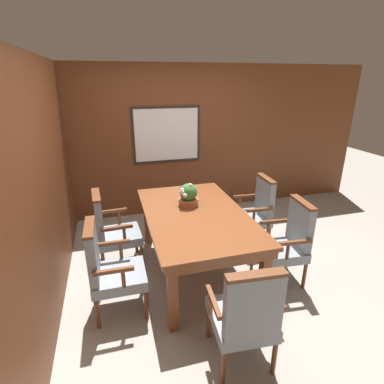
% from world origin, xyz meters
% --- Properties ---
extents(ground_plane, '(14.00, 14.00, 0.00)m').
position_xyz_m(ground_plane, '(0.00, 0.00, 0.00)').
color(ground_plane, '#A39E93').
extents(wall_back, '(7.20, 0.08, 2.45)m').
position_xyz_m(wall_back, '(-0.00, 1.92, 1.23)').
color(wall_back, brown).
rests_on(wall_back, ground_plane).
extents(wall_left, '(0.06, 7.20, 2.45)m').
position_xyz_m(wall_left, '(-1.61, 0.00, 1.23)').
color(wall_left, brown).
rests_on(wall_left, ground_plane).
extents(dining_table, '(1.13, 1.88, 0.78)m').
position_xyz_m(dining_table, '(-0.08, 0.06, 0.68)').
color(dining_table, brown).
rests_on(dining_table, ground_plane).
extents(chair_left_far, '(0.55, 0.55, 0.98)m').
position_xyz_m(chair_left_far, '(-1.03, 0.46, 0.51)').
color(chair_left_far, brown).
rests_on(chair_left_far, ground_plane).
extents(chair_head_near, '(0.56, 0.55, 0.98)m').
position_xyz_m(chair_head_near, '(-0.07, -1.27, 0.51)').
color(chair_head_near, brown).
rests_on(chair_head_near, ground_plane).
extents(chair_right_near, '(0.56, 0.56, 0.98)m').
position_xyz_m(chair_right_near, '(0.87, -0.37, 0.51)').
color(chair_right_near, brown).
rests_on(chair_right_near, ground_plane).
extents(chair_right_far, '(0.54, 0.55, 0.98)m').
position_xyz_m(chair_right_far, '(0.90, 0.48, 0.51)').
color(chair_right_far, brown).
rests_on(chair_right_far, ground_plane).
extents(chair_left_near, '(0.52, 0.53, 0.98)m').
position_xyz_m(chair_left_near, '(-1.07, -0.36, 0.51)').
color(chair_left_near, brown).
rests_on(chair_left_near, ground_plane).
extents(potted_plant, '(0.25, 0.25, 0.29)m').
position_xyz_m(potted_plant, '(-0.11, 0.29, 0.90)').
color(potted_plant, '#9E5638').
rests_on(potted_plant, dining_table).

